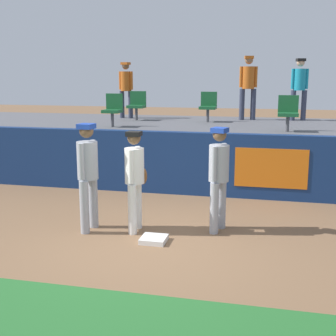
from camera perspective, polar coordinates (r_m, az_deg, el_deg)
name	(u,v)px	position (r m, az deg, el deg)	size (l,w,h in m)	color
ground_plane	(148,245)	(7.23, -2.53, -9.60)	(60.00, 60.00, 0.00)	brown
first_base	(154,239)	(7.34, -1.79, -8.90)	(0.40, 0.40, 0.08)	white
player_fielder_home	(135,174)	(7.61, -4.14, -0.80)	(0.32, 0.53, 1.70)	white
player_runner_visitor	(219,172)	(7.63, 6.36, -0.50)	(0.41, 0.48, 1.76)	#9EA3AD
player_coach_visitor	(88,170)	(7.72, -9.98, -0.20)	(0.37, 0.51, 1.82)	#9EA3AD
field_wall	(187,163)	(10.05, 2.41, 0.57)	(18.00, 0.26, 1.38)	navy
bleacher_platform	(204,148)	(12.56, 4.55, 2.55)	(18.00, 4.80, 1.29)	#59595E
seat_back_center	(208,105)	(13.09, 5.04, 7.84)	(0.46, 0.44, 0.84)	#4C4C51
seat_front_left	(113,108)	(11.88, -6.87, 7.42)	(0.44, 0.44, 0.84)	#4C4C51
seat_front_right	(288,111)	(11.17, 14.76, 6.87)	(0.47, 0.44, 0.84)	#4C4C51
seat_back_left	(137,104)	(13.55, -3.89, 7.99)	(0.48, 0.44, 0.84)	#4C4C51
spectator_hooded	(248,83)	(13.78, 9.98, 10.39)	(0.51, 0.40, 1.85)	#33384C
spectator_capped	(299,85)	(13.92, 16.09, 9.94)	(0.49, 0.40, 1.77)	#33384C
spectator_casual	(126,86)	(14.21, -5.27, 10.16)	(0.46, 0.38, 1.68)	#33384C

